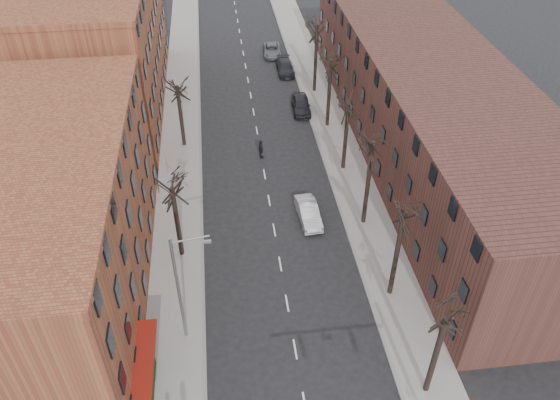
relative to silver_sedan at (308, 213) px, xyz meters
name	(u,v)px	position (x,y,z in m)	size (l,w,h in m)	color
sidewalk_left	(181,140)	(-11.04, 14.00, -0.67)	(4.00, 90.00, 0.15)	gray
sidewalk_right	(333,130)	(4.96, 14.00, -0.67)	(4.00, 90.00, 0.15)	gray
building_left_near	(45,232)	(-19.04, -6.00, 5.25)	(12.00, 26.00, 12.00)	brown
building_left_far	(99,45)	(-19.04, 23.00, 6.25)	(12.00, 28.00, 14.00)	brown
building_right	(429,107)	(12.96, 9.00, 4.25)	(12.00, 50.00, 10.00)	#4A2922
awning_left	(150,392)	(-12.44, -15.00, -0.75)	(1.20, 7.00, 0.15)	maroon
tree_right_a	(425,390)	(4.56, -17.00, -0.75)	(5.20, 5.20, 10.00)	black
tree_right_b	(389,293)	(4.56, -9.00, -0.75)	(5.20, 5.20, 10.80)	black
tree_right_c	(363,223)	(4.56, -1.00, -0.75)	(5.20, 5.20, 11.60)	black
tree_right_d	(343,168)	(4.56, 7.00, -0.75)	(5.20, 5.20, 10.00)	black
tree_right_e	(327,126)	(4.56, 15.00, -0.75)	(5.20, 5.20, 10.80)	black
tree_right_f	(314,91)	(4.56, 23.00, -0.75)	(5.20, 5.20, 11.60)	black
tree_left_a	(182,255)	(-10.64, -3.00, -0.75)	(5.20, 5.20, 9.50)	black
tree_left_b	(185,145)	(-10.64, 13.00, -0.75)	(5.20, 5.20, 9.50)	black
streetlight	(181,285)	(-10.06, -11.00, 4.27)	(2.45, 0.22, 9.03)	slate
silver_sedan	(308,213)	(0.00, 0.00, 0.00)	(1.58, 4.53, 1.49)	silver
parked_car_near	(301,105)	(2.26, 18.52, 0.07)	(1.92, 4.78, 1.63)	black
parked_car_mid	(285,67)	(1.80, 28.49, -0.05)	(1.96, 4.83, 1.40)	black
parked_car_far	(272,50)	(0.76, 34.03, -0.08)	(2.21, 4.78, 1.33)	#5B5E63
pedestrian_crossing	(261,149)	(-3.08, 9.84, 0.24)	(1.15, 0.48, 1.96)	black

